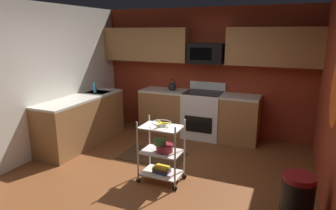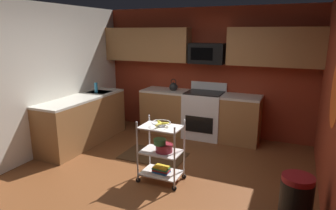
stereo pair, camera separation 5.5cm
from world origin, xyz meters
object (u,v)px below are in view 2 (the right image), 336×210
(dish_soap_bottle, at_px, (96,88))
(trash_can, at_px, (295,205))
(microwave, at_px, (207,53))
(mixing_bowl_large, at_px, (164,148))
(fruit_bowl, at_px, (161,123))
(kettle, at_px, (174,87))
(mixing_bowl_small, at_px, (160,142))
(rolling_cart, at_px, (161,152))
(book_stack, at_px, (161,169))
(oven_range, at_px, (204,114))

(dish_soap_bottle, height_order, trash_can, dish_soap_bottle)
(microwave, bearing_deg, mixing_bowl_large, -88.82)
(fruit_bowl, distance_m, kettle, 2.16)
(mixing_bowl_small, distance_m, kettle, 2.23)
(mixing_bowl_small, bearing_deg, mixing_bowl_large, 37.16)
(rolling_cart, height_order, mixing_bowl_small, rolling_cart)
(mixing_bowl_small, bearing_deg, dish_soap_bottle, 148.10)
(mixing_bowl_large, height_order, mixing_bowl_small, mixing_bowl_small)
(book_stack, bearing_deg, mixing_bowl_large, 0.00)
(oven_range, height_order, rolling_cart, oven_range)
(rolling_cart, bearing_deg, trash_can, -14.12)
(book_stack, distance_m, trash_can, 1.85)
(fruit_bowl, bearing_deg, oven_range, 89.90)
(dish_soap_bottle, bearing_deg, oven_range, 22.35)
(mixing_bowl_small, distance_m, dish_soap_bottle, 2.42)
(oven_range, relative_size, fruit_bowl, 4.04)
(microwave, bearing_deg, mixing_bowl_small, -90.16)
(oven_range, bearing_deg, mixing_bowl_large, -88.78)
(fruit_bowl, height_order, trash_can, fruit_bowl)
(oven_range, distance_m, microwave, 1.23)
(fruit_bowl, distance_m, book_stack, 0.70)
(microwave, height_order, mixing_bowl_large, microwave)
(rolling_cart, xyz_separation_m, dish_soap_bottle, (-2.03, 1.22, 0.57))
(microwave, xyz_separation_m, trash_can, (1.79, -2.61, -1.37))
(fruit_bowl, relative_size, mixing_bowl_large, 1.08)
(kettle, relative_size, trash_can, 0.40)
(mixing_bowl_large, distance_m, trash_can, 1.81)
(trash_can, bearing_deg, mixing_bowl_small, 167.06)
(kettle, bearing_deg, microwave, 9.09)
(oven_range, xyz_separation_m, dish_soap_bottle, (-2.03, -0.84, 0.54))
(oven_range, bearing_deg, microwave, 90.26)
(oven_range, relative_size, rolling_cart, 1.20)
(kettle, bearing_deg, oven_range, 0.33)
(rolling_cart, height_order, book_stack, rolling_cart)
(mixing_bowl_small, bearing_deg, fruit_bowl, 85.65)
(book_stack, bearing_deg, kettle, 108.20)
(mixing_bowl_small, height_order, kettle, kettle)
(mixing_bowl_small, distance_m, trash_can, 1.86)
(mixing_bowl_large, bearing_deg, fruit_bowl, 180.00)
(microwave, xyz_separation_m, mixing_bowl_large, (0.04, -2.16, -1.18))
(book_stack, bearing_deg, mixing_bowl_small, -94.35)
(rolling_cart, xyz_separation_m, book_stack, (-0.00, -0.00, -0.28))
(oven_range, bearing_deg, kettle, -179.67)
(rolling_cart, bearing_deg, microwave, 89.92)
(rolling_cart, bearing_deg, mixing_bowl_large, -0.00)
(rolling_cart, xyz_separation_m, kettle, (-0.68, 2.05, 0.54))
(book_stack, relative_size, kettle, 0.92)
(rolling_cart, relative_size, dish_soap_bottle, 4.57)
(oven_range, xyz_separation_m, mixing_bowl_small, (-0.01, -2.10, 0.14))
(microwave, relative_size, rolling_cart, 0.77)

